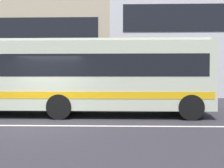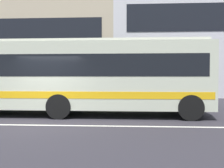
{
  "view_description": "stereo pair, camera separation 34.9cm",
  "coord_description": "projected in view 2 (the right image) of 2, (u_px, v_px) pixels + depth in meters",
  "views": [
    {
      "loc": [
        2.77,
        -8.38,
        1.72
      ],
      "look_at": [
        2.49,
        2.31,
        1.37
      ],
      "focal_mm": 39.45,
      "sensor_mm": 36.0,
      "label": 1
    },
    {
      "loc": [
        3.12,
        -8.36,
        1.72
      ],
      "look_at": [
        2.49,
        2.31,
        1.37
      ],
      "focal_mm": 39.45,
      "sensor_mm": 36.0,
      "label": 2
    }
  ],
  "objects": [
    {
      "name": "transit_bus",
      "position": [
        81.0,
        75.0,
        10.9
      ],
      "size": [
        11.03,
        2.71,
        3.23
      ],
      "color": "beige",
      "rests_on": "ground_plane"
    },
    {
      "name": "lane_centre_line",
      "position": [
        37.0,
        125.0,
        8.59
      ],
      "size": [
        60.0,
        0.16,
        0.01
      ],
      "primitive_type": "cube",
      "color": "silver",
      "rests_on": "ground_plane"
    },
    {
      "name": "apartment_block_left",
      "position": [
        8.0,
        48.0,
        25.6
      ],
      "size": [
        22.67,
        11.52,
        9.29
      ],
      "color": "#BFAD91",
      "rests_on": "ground_plane"
    },
    {
      "name": "hedge_row_far",
      "position": [
        85.0,
        98.0,
        14.76
      ],
      "size": [
        14.6,
        1.1,
        0.75
      ],
      "primitive_type": "cube",
      "color": "#37602F",
      "rests_on": "ground_plane"
    },
    {
      "name": "ground_plane",
      "position": [
        37.0,
        125.0,
        8.59
      ],
      "size": [
        160.0,
        160.0,
        0.0
      ],
      "primitive_type": "plane",
      "color": "#2F2D34"
    }
  ]
}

